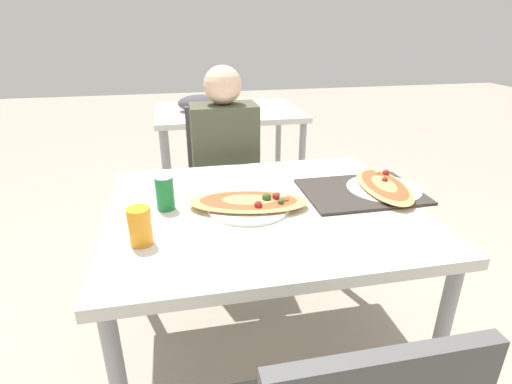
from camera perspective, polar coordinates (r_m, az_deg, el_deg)
name	(u,v)px	position (r m, az deg, el deg)	size (l,w,h in m)	color
ground_plane	(262,352)	(1.92, 0.91, -21.93)	(14.00, 14.00, 0.00)	#9E9384
dining_table	(263,222)	(1.52, 1.07, -4.37)	(1.14, 0.96, 0.72)	silver
chair_far_seated	(224,179)	(2.30, -4.66, 1.80)	(0.40, 0.40, 0.92)	#4C4C4C
person_seated	(225,159)	(2.14, -4.40, 4.66)	(0.34, 0.24, 1.16)	#2D2D38
pizza_main	(249,203)	(1.47, -0.96, -1.53)	(0.47, 0.31, 0.06)	white
soda_can	(165,193)	(1.48, -12.88, -0.17)	(0.07, 0.07, 0.12)	#197233
drink_glass	(140,226)	(1.27, -16.24, -4.72)	(0.07, 0.07, 0.12)	orange
serving_tray	(361,192)	(1.66, 14.75, 0.07)	(0.46, 0.34, 0.01)	#332D28
pizza_second	(384,187)	(1.70, 17.77, 0.73)	(0.30, 0.42, 0.05)	white
background_table	(223,117)	(3.16, -4.70, 10.67)	(1.10, 0.80, 0.84)	silver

